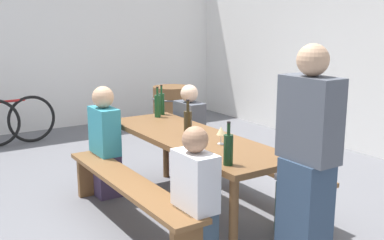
% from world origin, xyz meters
% --- Properties ---
extents(ground_plane, '(24.00, 24.00, 0.00)m').
position_xyz_m(ground_plane, '(0.00, 0.00, 0.00)').
color(ground_plane, slate).
extents(side_wall, '(0.20, 6.67, 3.20)m').
position_xyz_m(side_wall, '(-4.25, 0.00, 1.60)').
color(side_wall, white).
rests_on(side_wall, ground).
extents(tasting_table, '(2.19, 0.72, 0.75)m').
position_xyz_m(tasting_table, '(0.00, 0.00, 0.67)').
color(tasting_table, brown).
rests_on(tasting_table, ground).
extents(bench_near, '(2.09, 0.30, 0.45)m').
position_xyz_m(bench_near, '(0.00, -0.66, 0.36)').
color(bench_near, brown).
rests_on(bench_near, ground).
extents(bench_far, '(2.09, 0.30, 0.45)m').
position_xyz_m(bench_far, '(0.00, 0.66, 0.36)').
color(bench_far, brown).
rests_on(bench_far, ground).
extents(wine_bottle_0, '(0.08, 0.08, 0.34)m').
position_xyz_m(wine_bottle_0, '(-0.04, -0.02, 0.87)').
color(wine_bottle_0, '#332814').
rests_on(wine_bottle_0, tasting_table).
extents(wine_bottle_1, '(0.07, 0.07, 0.34)m').
position_xyz_m(wine_bottle_1, '(-0.91, 0.14, 0.88)').
color(wine_bottle_1, '#194723').
rests_on(wine_bottle_1, tasting_table).
extents(wine_bottle_2, '(0.06, 0.06, 0.34)m').
position_xyz_m(wine_bottle_2, '(-1.01, 0.25, 0.88)').
color(wine_bottle_2, '#194723').
rests_on(wine_bottle_2, tasting_table).
extents(wine_bottle_3, '(0.07, 0.07, 0.33)m').
position_xyz_m(wine_bottle_3, '(0.87, -0.25, 0.87)').
color(wine_bottle_3, '#143319').
rests_on(wine_bottle_3, tasting_table).
extents(wine_glass_0, '(0.07, 0.07, 0.18)m').
position_xyz_m(wine_glass_0, '(0.42, -0.26, 0.88)').
color(wine_glass_0, silver).
rests_on(wine_glass_0, tasting_table).
extents(wine_glass_1, '(0.08, 0.08, 0.16)m').
position_xyz_m(wine_glass_1, '(0.38, 0.05, 0.86)').
color(wine_glass_1, silver).
rests_on(wine_glass_1, tasting_table).
extents(seated_guest_near_0, '(0.39, 0.24, 1.15)m').
position_xyz_m(seated_guest_near_0, '(-0.86, -0.51, 0.55)').
color(seated_guest_near_0, '#463656').
rests_on(seated_guest_near_0, ground).
extents(seated_guest_near_1, '(0.37, 0.24, 1.07)m').
position_xyz_m(seated_guest_near_1, '(0.82, -0.51, 0.50)').
color(seated_guest_near_1, '#42586D').
rests_on(seated_guest_near_1, ground).
extents(seated_guest_far_0, '(0.39, 0.24, 1.09)m').
position_xyz_m(seated_guest_far_0, '(-0.84, 0.51, 0.51)').
color(seated_guest_far_0, '#572F41').
rests_on(seated_guest_far_0, ground).
extents(seated_guest_far_1, '(0.33, 0.24, 1.17)m').
position_xyz_m(seated_guest_far_1, '(0.84, 0.51, 0.56)').
color(seated_guest_far_1, '#3A5640').
rests_on(seated_guest_far_1, ground).
extents(standing_host, '(0.40, 0.24, 1.66)m').
position_xyz_m(standing_host, '(1.47, -0.06, 0.80)').
color(standing_host, '#2E415A').
rests_on(standing_host, ground).
extents(wine_barrel, '(0.65, 0.65, 0.74)m').
position_xyz_m(wine_barrel, '(-2.91, 1.50, 0.37)').
color(wine_barrel, brown).
rests_on(wine_barrel, ground).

